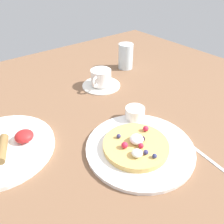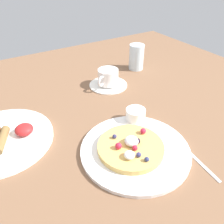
# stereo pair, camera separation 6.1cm
# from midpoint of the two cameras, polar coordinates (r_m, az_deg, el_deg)

# --- Properties ---
(ground_plane) EXTENTS (1.53, 1.40, 0.03)m
(ground_plane) POSITION_cam_midpoint_polar(r_m,az_deg,el_deg) (0.65, -4.48, -6.39)
(ground_plane) COLOR brown
(pancake_plate) EXTENTS (0.27, 0.27, 0.01)m
(pancake_plate) POSITION_cam_midpoint_polar(r_m,az_deg,el_deg) (0.59, 4.02, -8.98)
(pancake_plate) COLOR white
(pancake_plate) RESTS_ON ground_plane
(pancake_with_berries) EXTENTS (0.16, 0.16, 0.03)m
(pancake_with_berries) POSITION_cam_midpoint_polar(r_m,az_deg,el_deg) (0.57, 2.97, -8.36)
(pancake_with_berries) COLOR #D8AE5B
(pancake_with_berries) RESTS_ON pancake_plate
(syrup_ramekin) EXTENTS (0.06, 0.06, 0.03)m
(syrup_ramekin) POSITION_cam_midpoint_polar(r_m,az_deg,el_deg) (0.67, 3.18, -0.25)
(syrup_ramekin) COLOR white
(syrup_ramekin) RESTS_ON pancake_plate
(breakfast_plate) EXTENTS (0.27, 0.27, 0.01)m
(breakfast_plate) POSITION_cam_midpoint_polar(r_m,az_deg,el_deg) (0.66, -28.43, -8.08)
(breakfast_plate) COLOR white
(breakfast_plate) RESTS_ON ground_plane
(fried_breakfast) EXTENTS (0.17, 0.11, 0.03)m
(fried_breakfast) POSITION_cam_midpoint_polar(r_m,az_deg,el_deg) (0.64, -28.24, -7.41)
(fried_breakfast) COLOR brown
(fried_breakfast) RESTS_ON breakfast_plate
(coffee_saucer) EXTENTS (0.14, 0.14, 0.01)m
(coffee_saucer) POSITION_cam_midpoint_polar(r_m,az_deg,el_deg) (0.86, -4.75, 6.73)
(coffee_saucer) COLOR white
(coffee_saucer) RESTS_ON ground_plane
(coffee_cup) EXTENTS (0.10, 0.08, 0.06)m
(coffee_cup) POSITION_cam_midpoint_polar(r_m,az_deg,el_deg) (0.84, -4.91, 8.67)
(coffee_cup) COLOR white
(coffee_cup) RESTS_ON coffee_saucer
(water_glass) EXTENTS (0.06, 0.06, 0.10)m
(water_glass) POSITION_cam_midpoint_polar(r_m,az_deg,el_deg) (0.99, 1.63, 13.75)
(water_glass) COLOR silver
(water_glass) RESTS_ON ground_plane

